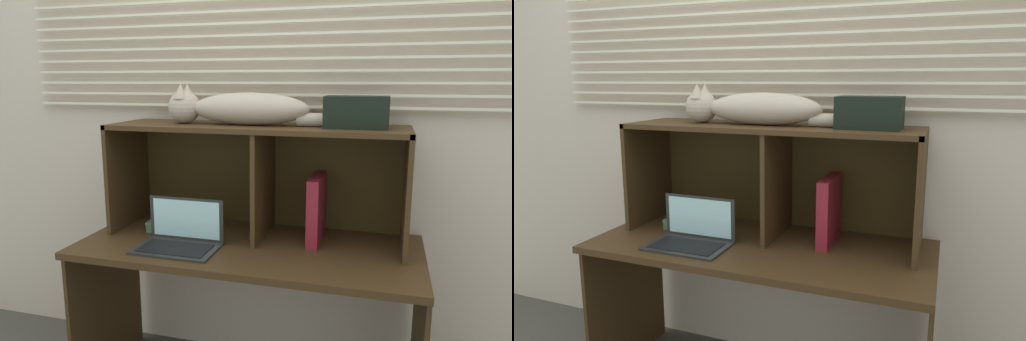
# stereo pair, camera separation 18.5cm
# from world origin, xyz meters

# --- Properties ---
(back_panel_with_blinds) EXTENTS (4.40, 0.08, 2.50)m
(back_panel_with_blinds) POSITION_xyz_m (0.00, 0.55, 1.26)
(back_panel_with_blinds) COLOR beige
(back_panel_with_blinds) RESTS_ON ground
(desk) EXTENTS (1.49, 0.66, 0.75)m
(desk) POSITION_xyz_m (0.00, 0.18, 0.60)
(desk) COLOR #3D2815
(desk) RESTS_ON ground
(hutch_shelf_unit) EXTENTS (1.33, 0.39, 0.51)m
(hutch_shelf_unit) POSITION_xyz_m (0.00, 0.34, 1.10)
(hutch_shelf_unit) COLOR #3D2815
(hutch_shelf_unit) RESTS_ON desk
(cat) EXTENTS (0.96, 0.17, 0.18)m
(cat) POSITION_xyz_m (-0.07, 0.31, 1.33)
(cat) COLOR #B9A697
(cat) RESTS_ON hutch_shelf_unit
(laptop) EXTENTS (0.35, 0.22, 0.20)m
(laptop) POSITION_xyz_m (-0.27, 0.06, 0.79)
(laptop) COLOR #272727
(laptop) RESTS_ON desk
(binder_upright) EXTENTS (0.05, 0.26, 0.30)m
(binder_upright) POSITION_xyz_m (0.28, 0.31, 0.89)
(binder_upright) COLOR maroon
(binder_upright) RESTS_ON desk
(book_stack) EXTENTS (0.15, 0.23, 0.05)m
(book_stack) POSITION_xyz_m (-0.44, 0.31, 0.77)
(book_stack) COLOR #446A4C
(book_stack) RESTS_ON desk
(storage_box) EXTENTS (0.26, 0.17, 0.13)m
(storage_box) POSITION_xyz_m (0.44, 0.31, 1.32)
(storage_box) COLOR black
(storage_box) RESTS_ON hutch_shelf_unit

